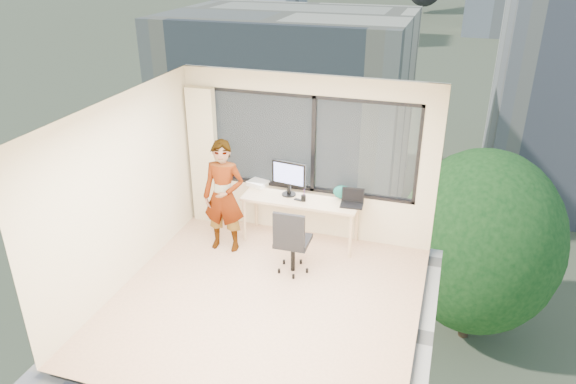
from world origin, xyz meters
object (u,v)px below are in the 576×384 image
at_px(person, 224,196).
at_px(game_console, 258,183).
at_px(handbag, 342,192).
at_px(monitor, 289,178).
at_px(chair, 293,239).
at_px(desk, 301,220).
at_px(laptop, 352,199).

height_order(person, game_console, person).
xyz_separation_m(person, handbag, (1.66, 0.72, -0.02)).
height_order(game_console, handbag, handbag).
bearing_deg(monitor, chair, -60.81).
height_order(chair, monitor, monitor).
bearing_deg(chair, game_console, 129.01).
bearing_deg(chair, monitor, 109.72).
xyz_separation_m(chair, game_console, (-0.94, 1.11, 0.26)).
bearing_deg(desk, laptop, -1.39).
relative_size(desk, person, 1.03).
relative_size(desk, chair, 1.72).
bearing_deg(desk, person, -152.30).
xyz_separation_m(desk, laptop, (0.80, -0.02, 0.48)).
distance_m(desk, game_console, 0.93).
relative_size(person, game_console, 5.81).
relative_size(monitor, game_console, 1.86).
distance_m(person, monitor, 1.04).
xyz_separation_m(monitor, laptop, (1.01, -0.08, -0.17)).
bearing_deg(game_console, chair, -33.14).
xyz_separation_m(desk, monitor, (-0.21, 0.06, 0.66)).
distance_m(person, laptop, 1.92).
bearing_deg(desk, handbag, 15.59).
relative_size(person, handbag, 6.13).
height_order(game_console, laptop, laptop).
bearing_deg(chair, handbag, 64.12).
xyz_separation_m(desk, chair, (0.14, -0.86, 0.15)).
bearing_deg(handbag, laptop, -26.39).
distance_m(game_console, laptop, 1.62).
bearing_deg(handbag, person, -137.50).
relative_size(chair, handbag, 3.65).
bearing_deg(game_console, monitor, -1.50).
bearing_deg(monitor, game_console, 170.12).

